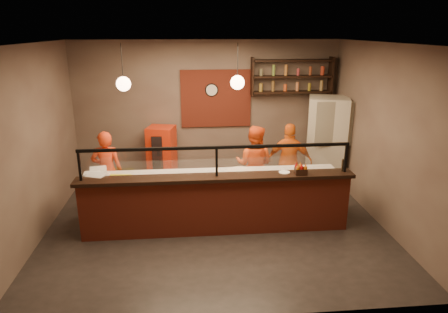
{
  "coord_description": "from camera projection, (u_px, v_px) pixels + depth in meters",
  "views": [
    {
      "loc": [
        -0.46,
        -6.57,
        3.42
      ],
      "look_at": [
        0.18,
        0.3,
        1.21
      ],
      "focal_mm": 32.0,
      "sensor_mm": 36.0,
      "label": 1
    }
  ],
  "objects": [
    {
      "name": "pendant_left",
      "position": [
        124.0,
        84.0,
        6.59
      ],
      "size": [
        0.24,
        0.24,
        0.77
      ],
      "color": "black",
      "rests_on": "ceiling"
    },
    {
      "name": "red_cooler",
      "position": [
        162.0,
        156.0,
        9.06
      ],
      "size": [
        0.68,
        0.65,
        1.34
      ],
      "primitive_type": "cube",
      "rotation": [
        0.0,
        0.0,
        -0.24
      ],
      "color": "red",
      "rests_on": "floor"
    },
    {
      "name": "wall_back",
      "position": [
        207.0,
        111.0,
        9.2
      ],
      "size": [
        6.0,
        0.0,
        6.0
      ],
      "primitive_type": "plane",
      "rotation": [
        1.57,
        0.0,
        0.0
      ],
      "color": "#6C5C4F",
      "rests_on": "floor"
    },
    {
      "name": "wall_shelving",
      "position": [
        292.0,
        76.0,
        8.95
      ],
      "size": [
        1.84,
        0.28,
        0.85
      ],
      "color": "black",
      "rests_on": "wall_back"
    },
    {
      "name": "fridge",
      "position": [
        326.0,
        142.0,
        8.89
      ],
      "size": [
        1.03,
        0.99,
        2.02
      ],
      "primitive_type": "cube",
      "rotation": [
        0.0,
        0.0,
        -0.29
      ],
      "color": "beige",
      "rests_on": "floor"
    },
    {
      "name": "floor",
      "position": [
        216.0,
        224.0,
        7.32
      ],
      "size": [
        6.0,
        6.0,
        0.0
      ],
      "primitive_type": "plane",
      "color": "black",
      "rests_on": "ground"
    },
    {
      "name": "prep_tub_b",
      "position": [
        98.0,
        172.0,
        7.16
      ],
      "size": [
        0.33,
        0.29,
        0.14
      ],
      "primitive_type": "cube",
      "rotation": [
        0.0,
        0.0,
        0.21
      ],
      "color": "white",
      "rests_on": "worktop"
    },
    {
      "name": "sneeze_guard",
      "position": [
        217.0,
        158.0,
        6.61
      ],
      "size": [
        4.5,
        0.05,
        0.52
      ],
      "color": "white",
      "rests_on": "counter_ledge"
    },
    {
      "name": "worktop_cabinet",
      "position": [
        215.0,
        199.0,
        7.38
      ],
      "size": [
        4.6,
        0.75,
        0.85
      ],
      "primitive_type": "cube",
      "color": "gray",
      "rests_on": "floor"
    },
    {
      "name": "prep_tub_c",
      "position": [
        97.0,
        179.0,
        6.78
      ],
      "size": [
        0.39,
        0.36,
        0.16
      ],
      "primitive_type": "cube",
      "rotation": [
        0.0,
        0.0,
        -0.37
      ],
      "color": "silver",
      "rests_on": "worktop"
    },
    {
      "name": "prep_tub_a",
      "position": [
        92.0,
        176.0,
        6.96
      ],
      "size": [
        0.29,
        0.24,
        0.13
      ],
      "primitive_type": "cube",
      "rotation": [
        0.0,
        0.0,
        0.1
      ],
      "color": "white",
      "rests_on": "worktop"
    },
    {
      "name": "brick_patch",
      "position": [
        216.0,
        99.0,
        9.09
      ],
      "size": [
        1.6,
        0.04,
        1.3
      ],
      "primitive_type": "cube",
      "color": "maroon",
      "rests_on": "wall_back"
    },
    {
      "name": "cook_mid",
      "position": [
        254.0,
        165.0,
        8.05
      ],
      "size": [
        0.96,
        0.87,
        1.61
      ],
      "primitive_type": "imported",
      "rotation": [
        0.0,
        0.0,
        2.73
      ],
      "color": "#E24A15",
      "rests_on": "floor"
    },
    {
      "name": "wall_right",
      "position": [
        383.0,
        136.0,
        7.09
      ],
      "size": [
        0.0,
        5.0,
        5.0
      ],
      "primitive_type": "plane",
      "rotation": [
        1.57,
        0.0,
        -1.57
      ],
      "color": "#6C5C4F",
      "rests_on": "floor"
    },
    {
      "name": "rolling_pin",
      "position": [
        121.0,
        176.0,
        7.08
      ],
      "size": [
        0.38,
        0.12,
        0.06
      ],
      "primitive_type": "cylinder",
      "rotation": [
        0.0,
        1.57,
        -0.15
      ],
      "color": "yellow",
      "rests_on": "worktop"
    },
    {
      "name": "ceiling",
      "position": [
        214.0,
        43.0,
        6.34
      ],
      "size": [
        6.0,
        6.0,
        0.0
      ],
      "primitive_type": "plane",
      "rotation": [
        3.14,
        0.0,
        0.0
      ],
      "color": "#3C312E",
      "rests_on": "wall_back"
    },
    {
      "name": "cook_left",
      "position": [
        107.0,
        171.0,
        7.76
      ],
      "size": [
        0.59,
        0.4,
        1.58
      ],
      "primitive_type": "imported",
      "rotation": [
        0.0,
        0.0,
        3.18
      ],
      "color": "red",
      "rests_on": "floor"
    },
    {
      "name": "pendant_right",
      "position": [
        237.0,
        82.0,
        6.76
      ],
      "size": [
        0.24,
        0.24,
        0.77
      ],
      "color": "black",
      "rests_on": "ceiling"
    },
    {
      "name": "small_plate",
      "position": [
        284.0,
        172.0,
        6.86
      ],
      "size": [
        0.22,
        0.22,
        0.01
      ],
      "primitive_type": "cylinder",
      "rotation": [
        0.0,
        0.0,
        0.2
      ],
      "color": "white",
      "rests_on": "counter_ledge"
    },
    {
      "name": "condiment_caddy",
      "position": [
        301.0,
        171.0,
        6.77
      ],
      "size": [
        0.2,
        0.16,
        0.11
      ],
      "primitive_type": "cube",
      "rotation": [
        0.0,
        0.0,
        -0.02
      ],
      "color": "black",
      "rests_on": "counter_ledge"
    },
    {
      "name": "wall_left",
      "position": [
        34.0,
        145.0,
        6.56
      ],
      "size": [
        0.0,
        5.0,
        5.0
      ],
      "primitive_type": "plane",
      "rotation": [
        1.57,
        0.0,
        1.57
      ],
      "color": "#6C5C4F",
      "rests_on": "floor"
    },
    {
      "name": "pepper_mill",
      "position": [
        343.0,
        165.0,
        6.91
      ],
      "size": [
        0.05,
        0.05,
        0.21
      ],
      "primitive_type": "cylinder",
      "rotation": [
        0.0,
        0.0,
        -0.07
      ],
      "color": "black",
      "rests_on": "counter_ledge"
    },
    {
      "name": "cook_right",
      "position": [
        289.0,
        161.0,
        8.27
      ],
      "size": [
        1.0,
        0.61,
        1.6
      ],
      "primitive_type": "imported",
      "rotation": [
        0.0,
        0.0,
        2.88
      ],
      "color": "orange",
      "rests_on": "floor"
    },
    {
      "name": "wall_clock",
      "position": [
        212.0,
        90.0,
        9.02
      ],
      "size": [
        0.3,
        0.04,
        0.3
      ],
      "primitive_type": "cylinder",
      "rotation": [
        1.57,
        0.0,
        0.0
      ],
      "color": "black",
      "rests_on": "wall_back"
    },
    {
      "name": "pizza_dough",
      "position": [
        241.0,
        171.0,
        7.37
      ],
      "size": [
        0.68,
        0.68,
        0.01
      ],
      "primitive_type": "cylinder",
      "rotation": [
        0.0,
        0.0,
        -0.31
      ],
      "color": "#F1E4CC",
      "rests_on": "worktop"
    },
    {
      "name": "counter_ledge",
      "position": [
        217.0,
        178.0,
        6.72
      ],
      "size": [
        4.7,
        0.37,
        0.06
      ],
      "primitive_type": "cube",
      "color": "black",
      "rests_on": "service_counter"
    },
    {
      "name": "worktop",
      "position": [
        215.0,
        176.0,
        7.24
      ],
      "size": [
        4.6,
        0.75,
        0.05
      ],
      "primitive_type": "cube",
      "color": "silver",
      "rests_on": "worktop_cabinet"
    },
    {
      "name": "service_counter",
      "position": [
        217.0,
        206.0,
        6.88
      ],
      "size": [
        4.6,
        0.25,
        1.0
      ],
      "primitive_type": "cube",
      "color": "maroon",
      "rests_on": "floor"
    },
    {
      "name": "wall_front",
      "position": [
        231.0,
        200.0,
        4.46
      ],
      "size": [
        6.0,
        0.0,
        6.0
      ],
      "primitive_type": "plane",
      "rotation": [
        -1.57,
        0.0,
        0.0
      ],
      "color": "#6C5C4F",
      "rests_on": "floor"
    }
  ]
}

